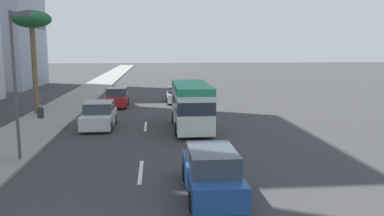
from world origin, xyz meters
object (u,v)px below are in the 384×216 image
car_fifth (117,98)px  pedestrian_mid_block (41,116)px  car_lead (211,172)px  palm_tree (32,23)px  car_second (99,116)px  car_third (176,95)px  street_lamp (17,69)px  minibus_fourth (191,104)px

car_fifth → pedestrian_mid_block: size_ratio=2.46×
car_lead → palm_tree: size_ratio=0.61×
car_second → car_fifth: bearing=178.2°
car_second → car_third: (11.15, -5.68, -0.04)m
pedestrian_mid_block → street_lamp: (-6.18, -0.85, 3.22)m
minibus_fourth → car_second: bearing=79.5°
car_lead → street_lamp: 9.97m
car_third → palm_tree: (-6.00, 11.11, 6.25)m
palm_tree → car_lead: bearing=-147.8°
car_third → car_fifth: size_ratio=1.00×
car_second → pedestrian_mid_block: 3.62m
car_second → street_lamp: street_lamp is taller
car_lead → minibus_fourth: minibus_fourth is taller
car_lead → pedestrian_mid_block: size_ratio=2.92×
car_lead → car_fifth: bearing=13.9°
pedestrian_mid_block → palm_tree: palm_tree is taller
car_second → car_third: size_ratio=1.10×
car_second → street_lamp: 8.76m
car_second → street_lamp: size_ratio=0.66×
car_second → pedestrian_mid_block: (-1.49, 3.29, 0.26)m
car_lead → minibus_fourth: size_ratio=0.72×
car_third → street_lamp: size_ratio=0.61×
car_fifth → palm_tree: (-4.02, 5.73, 6.21)m
car_third → street_lamp: 20.79m
car_third → palm_tree: palm_tree is taller
car_fifth → palm_tree: size_ratio=0.52×
car_second → car_fifth: 9.17m
pedestrian_mid_block → street_lamp: bearing=124.2°
car_third → palm_tree: size_ratio=0.52×
car_fifth → street_lamp: 17.40m
car_lead → car_third: (23.55, -0.06, -0.05)m
car_lead → minibus_fourth: (11.29, -0.35, 0.81)m
car_lead → pedestrian_mid_block: (10.91, 8.91, 0.25)m
minibus_fourth → pedestrian_mid_block: size_ratio=4.05×
car_lead → car_third: size_ratio=1.19×
car_lead → pedestrian_mid_block: pedestrian_mid_block is taller
car_second → palm_tree: palm_tree is taller
car_third → pedestrian_mid_block: 15.50m
palm_tree → car_third: bearing=-61.6°
minibus_fourth → car_fifth: 11.77m
pedestrian_mid_block → car_second: bearing=-129.3°
car_third → car_fifth: bearing=110.2°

